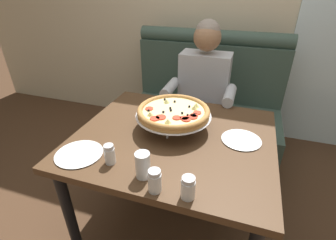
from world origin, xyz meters
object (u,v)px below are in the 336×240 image
drinking_glass (143,166)px  patio_chair (315,72)px  shaker_oregano (110,155)px  booth_bench (203,113)px  pizza (174,112)px  plate_near_right (241,139)px  plate_near_left (79,153)px  shaker_parmesan (188,189)px  shaker_pepper_flakes (155,182)px  dining_table (174,148)px  diner_main (201,95)px

drinking_glass → patio_chair: drinking_glass is taller
shaker_oregano → booth_bench: bearing=80.2°
pizza → plate_near_right: bearing=-1.0°
plate_near_left → drinking_glass: bearing=-6.6°
shaker_parmesan → shaker_pepper_flakes: bearing=-176.7°
pizza → drinking_glass: (-0.01, -0.44, -0.05)m
booth_bench → shaker_parmesan: 1.45m
shaker_oregano → pizza: bearing=64.2°
shaker_oregano → shaker_pepper_flakes: (0.27, -0.10, 0.00)m
booth_bench → shaker_pepper_flakes: booth_bench is taller
dining_table → diner_main: size_ratio=0.88×
shaker_pepper_flakes → patio_chair: bearing=67.7°
plate_near_right → pizza: bearing=179.0°
booth_bench → pizza: size_ratio=3.15×
plate_near_left → plate_near_right: size_ratio=1.10×
shaker_parmesan → patio_chair: patio_chair is taller
dining_table → shaker_parmesan: shaker_parmesan is taller
shaker_pepper_flakes → shaker_oregano: bearing=159.2°
pizza → shaker_pepper_flakes: (0.08, -0.51, -0.06)m
shaker_oregano → shaker_parmesan: same height
drinking_glass → pizza: bearing=89.3°
diner_main → patio_chair: (1.12, 1.52, -0.19)m
shaker_parmesan → drinking_glass: bearing=165.6°
dining_table → shaker_oregano: size_ratio=10.84×
drinking_glass → plate_near_left: bearing=173.4°
shaker_pepper_flakes → drinking_glass: (-0.08, 0.07, 0.01)m
booth_bench → drinking_glass: 1.39m
shaker_pepper_flakes → diner_main: bearing=91.5°
dining_table → patio_chair: size_ratio=1.30×
shaker_pepper_flakes → plate_near_left: size_ratio=0.44×
dining_table → shaker_parmesan: size_ratio=10.78×
shaker_pepper_flakes → plate_near_right: bearing=57.3°
diner_main → shaker_oregano: diner_main is taller
drinking_glass → plate_near_right: bearing=47.2°
booth_bench → shaker_parmesan: (0.19, -1.39, 0.39)m
dining_table → drinking_glass: drinking_glass is taller
shaker_parmesan → drinking_glass: size_ratio=0.82×
diner_main → shaker_oregano: bearing=-103.3°
booth_bench → shaker_pepper_flakes: (0.05, -1.39, 0.39)m
plate_near_right → drinking_glass: 0.60m
dining_table → shaker_parmesan: 0.49m
shaker_parmesan → pizza: bearing=113.5°
drinking_glass → booth_bench: bearing=88.6°
booth_bench → pizza: 0.99m
drinking_glass → patio_chair: (1.17, 2.58, -0.28)m
shaker_pepper_flakes → patio_chair: (1.09, 2.65, -0.26)m
booth_bench → shaker_oregano: (-0.22, -1.29, 0.39)m
booth_bench → pizza: bearing=-91.7°
shaker_oregano → shaker_pepper_flakes: 0.29m
booth_bench → diner_main: (0.02, -0.27, 0.31)m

